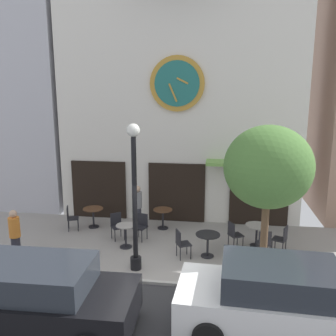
{
  "coord_description": "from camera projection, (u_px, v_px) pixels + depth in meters",
  "views": [
    {
      "loc": [
        1.43,
        -8.77,
        5.12
      ],
      "look_at": [
        -0.15,
        2.45,
        2.65
      ],
      "focal_mm": 39.29,
      "sensor_mm": 36.0,
      "label": 1
    }
  ],
  "objects": [
    {
      "name": "cafe_table_leftmost",
      "position": [
        163.0,
        215.0,
        13.58
      ],
      "size": [
        0.71,
        0.71,
        0.74
      ],
      "color": "black",
      "rests_on": "ground_plane"
    },
    {
      "name": "cafe_table_center_left",
      "position": [
        93.0,
        213.0,
        13.71
      ],
      "size": [
        0.75,
        0.75,
        0.74
      ],
      "color": "black",
      "rests_on": "ground_plane"
    },
    {
      "name": "cafe_chair_by_entrance",
      "position": [
        71.0,
        216.0,
        13.41
      ],
      "size": [
        0.51,
        0.51,
        0.9
      ],
      "color": "black",
      "rests_on": "ground_plane"
    },
    {
      "name": "cafe_table_center_right",
      "position": [
        208.0,
        240.0,
        11.3
      ],
      "size": [
        0.75,
        0.75,
        0.74
      ],
      "color": "black",
      "rests_on": "ground_plane"
    },
    {
      "name": "street_tree",
      "position": [
        268.0,
        168.0,
        9.54
      ],
      "size": [
        2.31,
        2.08,
        4.21
      ],
      "color": "brown",
      "rests_on": "ground_plane"
    },
    {
      "name": "cafe_chair_corner",
      "position": [
        181.0,
        242.0,
        11.2
      ],
      "size": [
        0.53,
        0.53,
        0.9
      ],
      "color": "black",
      "rests_on": "ground_plane"
    },
    {
      "name": "cafe_chair_right_end",
      "position": [
        141.0,
        225.0,
        12.61
      ],
      "size": [
        0.51,
        0.51,
        0.9
      ],
      "color": "black",
      "rests_on": "ground_plane"
    },
    {
      "name": "cafe_chair_under_awning",
      "position": [
        282.0,
        237.0,
        11.53
      ],
      "size": [
        0.53,
        0.53,
        0.9
      ],
      "color": "black",
      "rests_on": "ground_plane"
    },
    {
      "name": "cafe_chair_near_lamp",
      "position": [
        264.0,
        242.0,
        11.2
      ],
      "size": [
        0.44,
        0.44,
        0.9
      ],
      "color": "black",
      "rests_on": "ground_plane"
    },
    {
      "name": "pedestrian_orange",
      "position": [
        15.0,
        236.0,
        10.76
      ],
      "size": [
        0.45,
        0.45,
        1.67
      ],
      "color": "#2D2D38",
      "rests_on": "ground_plane"
    },
    {
      "name": "cafe_chair_mid_row",
      "position": [
        117.0,
        224.0,
        12.67
      ],
      "size": [
        0.56,
        0.56,
        0.9
      ],
      "color": "black",
      "rests_on": "ground_plane"
    },
    {
      "name": "parked_car_white",
      "position": [
        279.0,
        299.0,
        7.75
      ],
      "size": [
        4.37,
        2.17,
        1.55
      ],
      "color": "white",
      "rests_on": "ground_plane"
    },
    {
      "name": "parked_car_black",
      "position": [
        35.0,
        297.0,
        7.81
      ],
      "size": [
        4.34,
        2.1,
        1.55
      ],
      "color": "black",
      "rests_on": "ground_plane"
    },
    {
      "name": "cafe_table_near_door",
      "position": [
        257.0,
        231.0,
        12.03
      ],
      "size": [
        0.76,
        0.76,
        0.74
      ],
      "color": "black",
      "rests_on": "ground_plane"
    },
    {
      "name": "street_lamp",
      "position": [
        135.0,
        198.0,
        10.18
      ],
      "size": [
        0.36,
        0.36,
        4.2
      ],
      "color": "black",
      "rests_on": "ground_plane"
    },
    {
      "name": "pedestrian_grey",
      "position": [
        138.0,
        207.0,
        13.39
      ],
      "size": [
        0.44,
        0.44,
        1.67
      ],
      "color": "#2D2D38",
      "rests_on": "ground_plane"
    },
    {
      "name": "clock_building",
      "position": [
        181.0,
        75.0,
        14.4
      ],
      "size": [
        9.37,
        3.5,
        10.92
      ],
      "color": "silver",
      "rests_on": "ground_plane"
    },
    {
      "name": "cafe_chair_facing_wall",
      "position": [
        234.0,
        233.0,
        11.87
      ],
      "size": [
        0.54,
        0.54,
        0.9
      ],
      "color": "black",
      "rests_on": "ground_plane"
    },
    {
      "name": "cafe_table_rightmost",
      "position": [
        126.0,
        233.0,
        11.96
      ],
      "size": [
        0.62,
        0.62,
        0.77
      ],
      "color": "black",
      "rests_on": "ground_plane"
    },
    {
      "name": "ground_plane",
      "position": [
        155.0,
        304.0,
        8.93
      ],
      "size": [
        26.48,
        11.56,
        0.13
      ],
      "color": "gray"
    }
  ]
}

